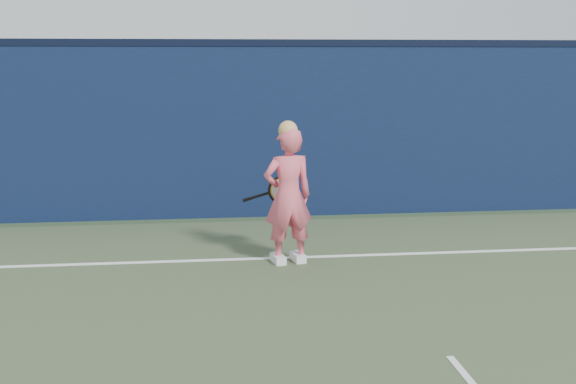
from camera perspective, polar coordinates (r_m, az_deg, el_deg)
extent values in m
cube|color=#0B1834|center=(10.91, 3.35, 4.82)|extent=(24.00, 0.40, 2.50)
cube|color=black|center=(10.86, 3.43, 11.66)|extent=(24.00, 0.42, 0.10)
imported|color=#EF5D70|center=(8.23, 0.00, -0.33)|extent=(0.63, 0.48, 1.57)
sphere|color=tan|center=(8.12, 0.00, 4.89)|extent=(0.22, 0.22, 0.22)
cube|color=white|center=(8.44, 0.78, -5.18)|extent=(0.17, 0.30, 0.10)
cube|color=white|center=(8.37, -0.79, -5.32)|extent=(0.17, 0.30, 0.10)
torus|color=black|center=(8.62, -0.55, 0.17)|extent=(0.34, 0.15, 0.34)
torus|color=gold|center=(8.62, -0.55, 0.17)|extent=(0.28, 0.11, 0.28)
cylinder|color=beige|center=(8.62, -0.55, 0.17)|extent=(0.27, 0.10, 0.27)
cylinder|color=black|center=(8.62, -2.23, -0.27)|extent=(0.31, 0.06, 0.11)
cylinder|color=black|center=(8.63, -3.18, -0.56)|extent=(0.14, 0.05, 0.07)
cube|color=white|center=(8.72, 6.14, -4.98)|extent=(11.00, 0.08, 0.01)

